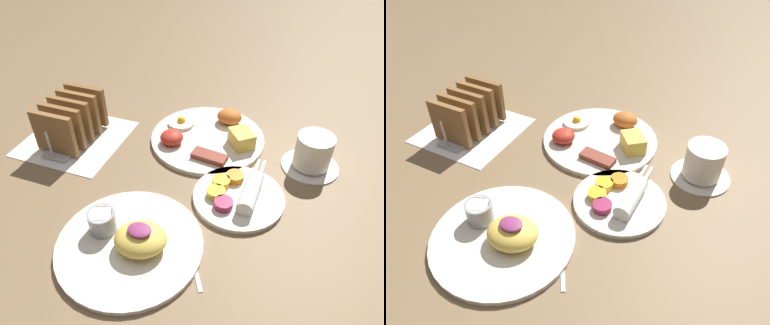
# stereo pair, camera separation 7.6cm
# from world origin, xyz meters

# --- Properties ---
(ground_plane) EXTENTS (3.00, 3.00, 0.00)m
(ground_plane) POSITION_xyz_m (0.00, 0.00, 0.00)
(ground_plane) COLOR brown
(napkin_flat) EXTENTS (0.22, 0.22, 0.00)m
(napkin_flat) POSITION_xyz_m (-0.22, 0.06, 0.00)
(napkin_flat) COLOR white
(napkin_flat) RESTS_ON ground_plane
(plate_breakfast) EXTENTS (0.26, 0.26, 0.05)m
(plate_breakfast) POSITION_xyz_m (0.07, 0.17, 0.01)
(plate_breakfast) COLOR silver
(plate_breakfast) RESTS_ON ground_plane
(plate_condiments) EXTENTS (0.18, 0.19, 0.04)m
(plate_condiments) POSITION_xyz_m (0.19, 0.00, 0.01)
(plate_condiments) COLOR silver
(plate_condiments) RESTS_ON ground_plane
(plate_foreground) EXTENTS (0.25, 0.25, 0.06)m
(plate_foreground) POSITION_xyz_m (0.04, -0.17, 0.01)
(plate_foreground) COLOR silver
(plate_foreground) RESTS_ON ground_plane
(toast_rack) EXTENTS (0.10, 0.18, 0.10)m
(toast_rack) POSITION_xyz_m (-0.22, 0.06, 0.05)
(toast_rack) COLOR #B7B7BC
(toast_rack) RESTS_ON ground_plane
(coffee_cup) EXTENTS (0.12, 0.12, 0.08)m
(coffee_cup) POSITION_xyz_m (0.31, 0.15, 0.04)
(coffee_cup) COLOR silver
(coffee_cup) RESTS_ON ground_plane
(teaspoon) EXTENTS (0.08, 0.11, 0.01)m
(teaspoon) POSITION_xyz_m (0.14, -0.14, 0.00)
(teaspoon) COLOR silver
(teaspoon) RESTS_ON ground_plane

